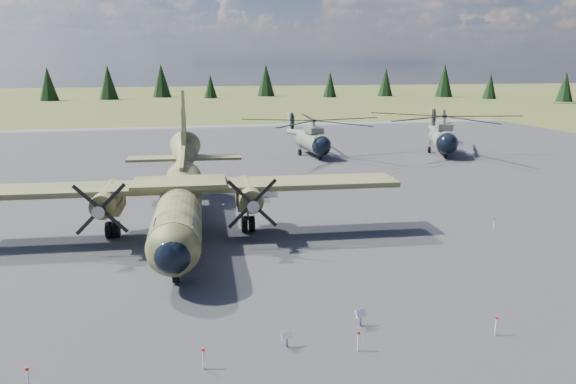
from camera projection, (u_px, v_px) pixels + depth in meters
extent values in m
plane|color=brown|center=(252.00, 247.00, 34.37)|extent=(500.00, 500.00, 0.00)
cube|color=slate|center=(232.00, 208.00, 43.88)|extent=(120.00, 120.00, 0.04)
cylinder|color=#35391F|center=(180.00, 205.00, 35.54)|extent=(3.99, 17.67, 2.73)
sphere|color=#35391F|center=(173.00, 249.00, 27.10)|extent=(2.86, 2.86, 2.67)
sphere|color=black|center=(173.00, 254.00, 26.59)|extent=(2.10, 2.10, 1.96)
cube|color=black|center=(174.00, 226.00, 28.44)|extent=(2.05, 1.69, 0.54)
cone|color=#35391F|center=(185.00, 159.00, 46.38)|extent=(3.15, 6.87, 4.10)
cube|color=#929597|center=(181.00, 218.00, 36.73)|extent=(2.27, 5.96, 0.49)
cube|color=#344021|center=(180.00, 186.00, 35.76)|extent=(28.39, 5.36, 0.34)
cube|color=#35391F|center=(179.00, 183.00, 35.71)|extent=(6.08, 3.92, 0.34)
cylinder|color=#35391F|center=(108.00, 198.00, 34.96)|extent=(1.82, 5.15, 1.46)
cube|color=#35391F|center=(111.00, 205.00, 35.85)|extent=(1.70, 3.41, 0.78)
cone|color=gray|center=(99.00, 211.00, 31.91)|extent=(0.80, 0.93, 0.74)
cylinder|color=black|center=(113.00, 230.00, 36.22)|extent=(0.93, 1.13, 1.07)
cylinder|color=#35391F|center=(249.00, 193.00, 36.23)|extent=(1.82, 5.15, 1.46)
cube|color=#35391F|center=(248.00, 200.00, 37.12)|extent=(1.70, 3.41, 0.78)
cone|color=gray|center=(253.00, 205.00, 33.18)|extent=(0.80, 0.93, 0.74)
cylinder|color=black|center=(248.00, 224.00, 37.49)|extent=(0.93, 1.13, 1.07)
cube|color=#35391F|center=(183.00, 160.00, 42.68)|extent=(0.81, 7.35, 1.63)
cube|color=#344021|center=(185.00, 158.00, 46.84)|extent=(9.47, 2.82, 0.21)
cylinder|color=gray|center=(175.00, 261.00, 28.45)|extent=(0.15, 0.15, 0.88)
cylinder|color=black|center=(176.00, 274.00, 28.60)|extent=(0.41, 0.93, 0.91)
cylinder|color=slate|center=(313.00, 142.00, 67.65)|extent=(2.65, 6.88, 2.35)
sphere|color=black|center=(322.00, 146.00, 64.47)|extent=(2.26, 2.26, 2.17)
sphere|color=slate|center=(304.00, 139.00, 70.84)|extent=(2.26, 2.26, 2.17)
cube|color=slate|center=(314.00, 130.00, 66.96)|extent=(1.73, 3.08, 0.71)
cylinder|color=gray|center=(314.00, 124.00, 66.80)|extent=(0.35, 0.35, 0.94)
cylinder|color=slate|center=(297.00, 133.00, 74.09)|extent=(1.14, 8.07, 1.35)
cube|color=slate|center=(290.00, 121.00, 77.15)|extent=(0.27, 1.33, 2.26)
cylinder|color=black|center=(292.00, 121.00, 77.23)|extent=(0.16, 2.45, 2.45)
cylinder|color=black|center=(320.00, 157.00, 65.30)|extent=(0.29, 0.65, 0.64)
cylinder|color=black|center=(300.00, 152.00, 68.69)|extent=(0.32, 0.77, 0.75)
cylinder|color=gray|center=(300.00, 148.00, 68.58)|extent=(0.14, 0.14, 1.37)
cylinder|color=black|center=(320.00, 151.00, 69.35)|extent=(0.32, 0.77, 0.75)
cylinder|color=gray|center=(320.00, 148.00, 69.24)|extent=(0.14, 0.14, 1.37)
cylinder|color=slate|center=(443.00, 139.00, 68.91)|extent=(4.91, 7.80, 2.56)
sphere|color=black|center=(447.00, 144.00, 65.36)|extent=(3.01, 3.01, 2.35)
sphere|color=slate|center=(439.00, 136.00, 72.48)|extent=(3.01, 3.01, 2.35)
cube|color=slate|center=(444.00, 126.00, 68.15)|extent=(2.75, 3.67, 0.77)
cylinder|color=gray|center=(444.00, 120.00, 67.98)|extent=(0.47, 0.47, 1.02)
cylinder|color=slate|center=(435.00, 129.00, 76.11)|extent=(3.77, 8.51, 1.46)
cube|color=slate|center=(432.00, 117.00, 79.54)|extent=(0.70, 1.42, 2.46)
cylinder|color=black|center=(434.00, 117.00, 79.49)|extent=(0.96, 2.52, 2.66)
cylinder|color=black|center=(446.00, 155.00, 66.27)|extent=(0.51, 0.75, 0.70)
cylinder|color=black|center=(429.00, 150.00, 70.60)|extent=(0.57, 0.87, 0.82)
cylinder|color=gray|center=(430.00, 145.00, 70.48)|extent=(0.18, 0.18, 1.48)
cylinder|color=black|center=(452.00, 150.00, 70.27)|extent=(0.57, 0.87, 0.82)
cylinder|color=gray|center=(452.00, 146.00, 70.15)|extent=(0.18, 0.18, 1.48)
cube|color=gray|center=(287.00, 341.00, 22.22)|extent=(0.09, 0.09, 0.56)
cube|color=white|center=(287.00, 335.00, 22.12)|extent=(0.48, 0.27, 0.32)
cube|color=gray|center=(360.00, 319.00, 24.02)|extent=(0.11, 0.11, 0.63)
cube|color=white|center=(361.00, 313.00, 23.89)|extent=(0.54, 0.34, 0.35)
cylinder|color=white|center=(28.00, 379.00, 19.30)|extent=(0.07, 0.07, 0.80)
cylinder|color=red|center=(27.00, 369.00, 19.21)|extent=(0.12, 0.12, 0.10)
cylinder|color=white|center=(204.00, 359.00, 20.59)|extent=(0.07, 0.07, 0.80)
cylinder|color=red|center=(203.00, 350.00, 20.50)|extent=(0.12, 0.12, 0.10)
cylinder|color=white|center=(358.00, 342.00, 21.88)|extent=(0.07, 0.07, 0.80)
cylinder|color=red|center=(359.00, 333.00, 21.79)|extent=(0.12, 0.12, 0.10)
cylinder|color=white|center=(496.00, 326.00, 23.17)|extent=(0.07, 0.07, 0.80)
cylinder|color=red|center=(497.00, 318.00, 23.08)|extent=(0.12, 0.12, 0.10)
cylinder|color=white|center=(29.00, 196.00, 46.05)|extent=(0.07, 0.07, 0.80)
cylinder|color=red|center=(28.00, 191.00, 45.96)|extent=(0.12, 0.12, 0.10)
cylinder|color=white|center=(130.00, 191.00, 47.77)|extent=(0.07, 0.07, 0.80)
cylinder|color=red|center=(129.00, 186.00, 47.68)|extent=(0.12, 0.12, 0.10)
cylinder|color=white|center=(223.00, 187.00, 49.49)|extent=(0.07, 0.07, 0.80)
cylinder|color=red|center=(223.00, 182.00, 49.40)|extent=(0.12, 0.12, 0.10)
cylinder|color=white|center=(311.00, 182.00, 51.21)|extent=(0.07, 0.07, 0.80)
cylinder|color=red|center=(311.00, 178.00, 51.12)|extent=(0.12, 0.12, 0.10)
cylinder|color=white|center=(393.00, 179.00, 52.93)|extent=(0.07, 0.07, 0.80)
cylinder|color=red|center=(393.00, 174.00, 52.84)|extent=(0.12, 0.12, 0.10)
cylinder|color=white|center=(494.00, 225.00, 37.83)|extent=(0.07, 0.07, 0.80)
cylinder|color=red|center=(494.00, 219.00, 37.74)|extent=(0.12, 0.12, 0.10)
cone|color=black|center=(565.00, 86.00, 165.28)|extent=(4.89, 4.89, 8.72)
cone|color=black|center=(490.00, 86.00, 178.12)|extent=(4.49, 4.49, 8.02)
cone|color=black|center=(444.00, 80.00, 188.59)|extent=(6.13, 6.13, 10.94)
cone|color=black|center=(386.00, 82.00, 193.08)|extent=(5.41, 5.41, 9.67)
cone|color=black|center=(330.00, 84.00, 187.19)|extent=(4.71, 4.71, 8.41)
cone|color=black|center=(266.00, 80.00, 192.74)|extent=(6.10, 6.10, 10.90)
cone|color=black|center=(210.00, 86.00, 182.54)|extent=(4.24, 4.24, 7.57)
cone|color=black|center=(161.00, 80.00, 186.61)|extent=(6.12, 6.12, 10.92)
cone|color=black|center=(108.00, 82.00, 174.67)|extent=(5.87, 5.87, 10.48)
cone|color=black|center=(48.00, 84.00, 169.15)|extent=(5.62, 5.62, 10.04)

